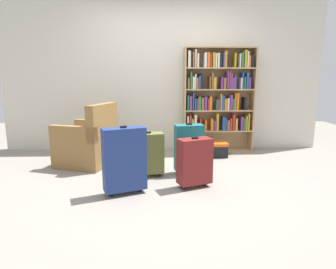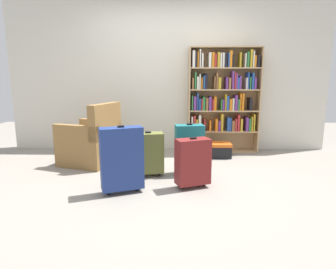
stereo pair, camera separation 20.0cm
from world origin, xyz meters
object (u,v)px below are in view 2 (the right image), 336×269
at_px(storage_box, 218,149).
at_px(suitcase_dark_red, 193,162).
at_px(bookshelf, 223,96).
at_px(suitcase_olive, 148,153).
at_px(suitcase_navy_blue, 122,159).
at_px(armchair, 92,142).
at_px(suitcase_teal, 189,148).
at_px(mug, 125,164).

height_order(storage_box, suitcase_dark_red, suitcase_dark_red).
relative_size(bookshelf, storage_box, 4.37).
bearing_deg(suitcase_olive, suitcase_navy_blue, -112.65).
height_order(storage_box, suitcase_navy_blue, suitcase_navy_blue).
bearing_deg(armchair, suitcase_navy_blue, -59.63).
bearing_deg(storage_box, armchair, -168.67).
distance_m(storage_box, suitcase_teal, 1.02).
bearing_deg(suitcase_navy_blue, mug, 98.51).
distance_m(armchair, suitcase_navy_blue, 1.29).
height_order(armchair, mug, armchair).
distance_m(bookshelf, suitcase_dark_red, 1.93).
xyz_separation_m(armchair, suitcase_olive, (0.89, -0.55, -0.01)).
distance_m(suitcase_olive, suitcase_teal, 0.54).
bearing_deg(storage_box, suitcase_teal, -121.04).
relative_size(storage_box, suitcase_navy_blue, 0.53).
xyz_separation_m(storage_box, suitcase_dark_red, (-0.50, -1.33, 0.19)).
distance_m(suitcase_dark_red, suitcase_navy_blue, 0.80).
xyz_separation_m(mug, storage_box, (1.41, 0.60, 0.07)).
distance_m(suitcase_olive, suitcase_navy_blue, 0.62).
bearing_deg(suitcase_dark_red, mug, 141.32).
height_order(bookshelf, suitcase_teal, bookshelf).
relative_size(storage_box, suitcase_dark_red, 0.68).
relative_size(armchair, storage_box, 2.23).
relative_size(armchair, suitcase_navy_blue, 1.19).
xyz_separation_m(suitcase_navy_blue, suitcase_teal, (0.77, 0.65, -0.04)).
bearing_deg(mug, suitcase_teal, -15.68).
bearing_deg(bookshelf, armchair, -159.33).
xyz_separation_m(storage_box, suitcase_olive, (-1.04, -0.93, 0.18)).
height_order(bookshelf, suitcase_dark_red, bookshelf).
distance_m(mug, suitcase_olive, 0.56).
bearing_deg(armchair, bookshelf, 20.67).
distance_m(mug, suitcase_navy_blue, 0.98).
bearing_deg(mug, storage_box, 22.90).
bearing_deg(armchair, suitcase_teal, -18.08).
bearing_deg(armchair, mug, -22.10).
bearing_deg(mug, suitcase_olive, -42.18).
distance_m(storage_box, suitcase_navy_blue, 1.99).
bearing_deg(storage_box, suitcase_olive, -138.13).
relative_size(suitcase_olive, suitcase_teal, 0.86).
bearing_deg(suitcase_olive, suitcase_dark_red, -36.08).
xyz_separation_m(bookshelf, storage_box, (-0.11, -0.38, -0.84)).
xyz_separation_m(armchair, storage_box, (1.93, 0.39, -0.19)).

